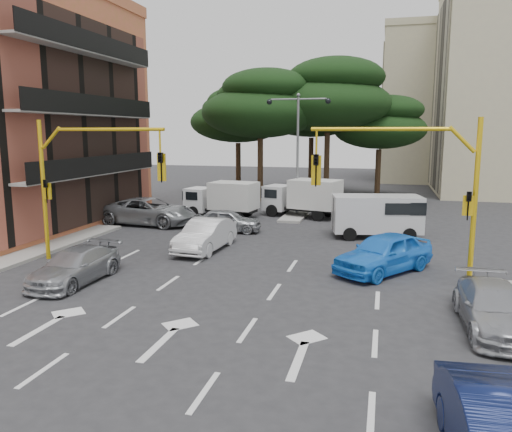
# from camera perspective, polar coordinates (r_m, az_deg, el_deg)

# --- Properties ---
(ground) EXTENTS (120.00, 120.00, 0.00)m
(ground) POSITION_cam_1_polar(r_m,az_deg,el_deg) (18.10, -4.15, -8.14)
(ground) COLOR #28282B
(ground) RESTS_ON ground
(median_strip) EXTENTS (1.40, 6.00, 0.15)m
(median_strip) POSITION_cam_1_polar(r_m,az_deg,el_deg) (33.24, 4.67, 0.21)
(median_strip) COLOR gray
(median_strip) RESTS_ON ground
(apartment_beige_far) EXTENTS (16.20, 12.15, 16.70)m
(apartment_beige_far) POSITION_cam_1_polar(r_m,az_deg,el_deg) (60.83, 21.94, 11.66)
(apartment_beige_far) COLOR #C5BC94
(apartment_beige_far) RESTS_ON ground
(pine_left_near) EXTENTS (9.15, 9.15, 10.23)m
(pine_left_near) POSITION_cam_1_polar(r_m,az_deg,el_deg) (39.48, 0.57, 12.70)
(pine_left_near) COLOR #382616
(pine_left_near) RESTS_ON ground
(pine_center) EXTENTS (9.98, 9.98, 11.16)m
(pine_center) POSITION_cam_1_polar(r_m,az_deg,el_deg) (40.61, 8.34, 13.49)
(pine_center) COLOR #382616
(pine_center) RESTS_ON ground
(pine_left_far) EXTENTS (8.32, 8.32, 9.30)m
(pine_left_far) POSITION_cam_1_polar(r_m,az_deg,el_deg) (44.10, -2.01, 11.48)
(pine_left_far) COLOR #382616
(pine_left_far) RESTS_ON ground
(pine_right) EXTENTS (7.49, 7.49, 8.37)m
(pine_right) POSITION_cam_1_polar(r_m,az_deg,el_deg) (42.28, 14.05, 10.33)
(pine_right) COLOR #382616
(pine_right) RESTS_ON ground
(pine_back) EXTENTS (9.15, 9.15, 10.23)m
(pine_back) POSITION_cam_1_polar(r_m,az_deg,el_deg) (45.78, 6.47, 12.22)
(pine_back) COLOR #382616
(pine_back) RESTS_ON ground
(signal_mast_right) EXTENTS (5.79, 0.37, 6.00)m
(signal_mast_right) POSITION_cam_1_polar(r_m,az_deg,el_deg) (18.42, 18.37, 4.06)
(signal_mast_right) COLOR gold
(signal_mast_right) RESTS_ON ground
(signal_mast_left) EXTENTS (5.79, 0.37, 6.00)m
(signal_mast_left) POSITION_cam_1_polar(r_m,az_deg,el_deg) (22.15, -19.56, 4.87)
(signal_mast_left) COLOR gold
(signal_mast_left) RESTS_ON ground
(street_lamp_center) EXTENTS (4.16, 0.36, 7.77)m
(street_lamp_center) POSITION_cam_1_polar(r_m,az_deg,el_deg) (32.79, 4.80, 9.47)
(street_lamp_center) COLOR slate
(street_lamp_center) RESTS_ON median_strip
(car_white_hatch) EXTENTS (1.80, 4.50, 1.46)m
(car_white_hatch) POSITION_cam_1_polar(r_m,az_deg,el_deg) (23.43, -5.81, -2.20)
(car_white_hatch) COLOR silver
(car_white_hatch) RESTS_ON ground
(car_blue_compact) EXTENTS (4.24, 4.83, 1.58)m
(car_blue_compact) POSITION_cam_1_polar(r_m,az_deg,el_deg) (20.34, 14.40, -4.11)
(car_blue_compact) COLOR blue
(car_blue_compact) RESTS_ON ground
(car_silver_wagon) EXTENTS (1.85, 4.32, 1.24)m
(car_silver_wagon) POSITION_cam_1_polar(r_m,az_deg,el_deg) (19.64, -19.96, -5.39)
(car_silver_wagon) COLOR #95979C
(car_silver_wagon) RESTS_ON ground
(car_silver_cross_a) EXTENTS (5.94, 3.10, 1.60)m
(car_silver_cross_a) POSITION_cam_1_polar(r_m,az_deg,el_deg) (30.47, -12.12, 0.53)
(car_silver_cross_a) COLOR gray
(car_silver_cross_a) RESTS_ON ground
(car_silver_cross_b) EXTENTS (3.96, 2.03, 1.29)m
(car_silver_cross_b) POSITION_cam_1_polar(r_m,az_deg,el_deg) (27.65, -3.35, -0.51)
(car_silver_cross_b) COLOR #9C9FA4
(car_silver_cross_b) RESTS_ON ground
(car_silver_parked) EXTENTS (1.90, 4.42, 1.27)m
(car_silver_parked) POSITION_cam_1_polar(r_m,az_deg,el_deg) (15.71, 25.60, -9.47)
(car_silver_parked) COLOR #98999F
(car_silver_parked) RESTS_ON ground
(van_white) EXTENTS (4.84, 2.94, 2.25)m
(van_white) POSITION_cam_1_polar(r_m,az_deg,el_deg) (26.91, 13.59, -0.01)
(van_white) COLOR silver
(van_white) RESTS_ON ground
(box_truck_a) EXTENTS (4.97, 2.63, 2.33)m
(box_truck_a) POSITION_cam_1_polar(r_m,az_deg,el_deg) (32.25, -3.93, 1.89)
(box_truck_a) COLOR white
(box_truck_a) RESTS_ON ground
(box_truck_b) EXTENTS (5.41, 3.37, 2.48)m
(box_truck_b) POSITION_cam_1_polar(r_m,az_deg,el_deg) (32.51, 5.30, 2.06)
(box_truck_b) COLOR silver
(box_truck_b) RESTS_ON ground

